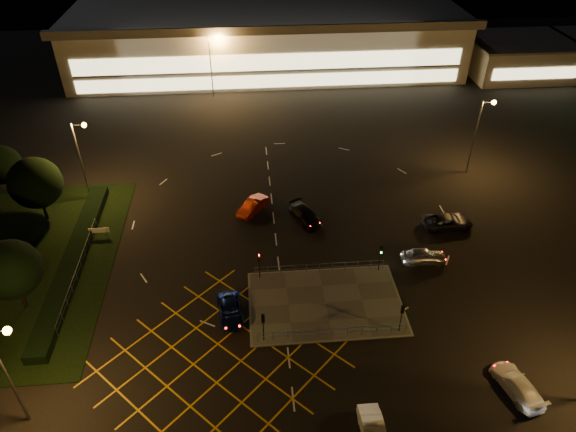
{
  "coord_description": "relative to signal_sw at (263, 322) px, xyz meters",
  "views": [
    {
      "loc": [
        -4.47,
        -35.79,
        35.2
      ],
      "look_at": [
        -0.54,
        9.5,
        2.0
      ],
      "focal_mm": 32.0,
      "sensor_mm": 36.0,
      "label": 1
    }
  ],
  "objects": [
    {
      "name": "supermarket",
      "position": [
        4.0,
        67.95,
        2.95
      ],
      "size": [
        72.0,
        26.5,
        10.5
      ],
      "color": "beige",
      "rests_on": "ground"
    },
    {
      "name": "hedge",
      "position": [
        -19.0,
        11.99,
        -1.87
      ],
      "size": [
        2.0,
        26.0,
        1.0
      ],
      "primitive_type": "cube",
      "color": "black",
      "rests_on": "ground"
    },
    {
      "name": "retail_unit_a",
      "position": [
        50.0,
        59.97,
        0.85
      ],
      "size": [
        18.8,
        14.8,
        6.35
      ],
      "color": "beige",
      "rests_on": "ground"
    },
    {
      "name": "pedestrian_island",
      "position": [
        6.0,
        3.99,
        -2.31
      ],
      "size": [
        14.0,
        9.0,
        0.12
      ],
      "primitive_type": "cube",
      "color": "#4C4944",
      "rests_on": "ground"
    },
    {
      "name": "car_left_blue",
      "position": [
        -2.9,
        3.24,
        -1.72
      ],
      "size": [
        2.64,
        4.86,
        1.29
      ],
      "primitive_type": "imported",
      "rotation": [
        0.0,
        0.0,
        0.11
      ],
      "color": "navy",
      "rests_on": "ground"
    },
    {
      "name": "streetlight_sw",
      "position": [
        -17.56,
        -6.01,
        4.2
      ],
      "size": [
        1.78,
        0.56,
        10.03
      ],
      "color": "slate",
      "rests_on": "ground"
    },
    {
      "name": "streetlight_far_left",
      "position": [
        -5.56,
        53.99,
        4.2
      ],
      "size": [
        1.78,
        0.56,
        10.03
      ],
      "color": "slate",
      "rests_on": "ground"
    },
    {
      "name": "tree_c",
      "position": [
        -24.0,
        19.99,
        2.59
      ],
      "size": [
        5.76,
        5.76,
        7.84
      ],
      "color": "black",
      "rests_on": "ground"
    },
    {
      "name": "streetlight_nw",
      "position": [
        -19.56,
        23.99,
        4.2
      ],
      "size": [
        1.78,
        0.56,
        10.03
      ],
      "color": "slate",
      "rests_on": "ground"
    },
    {
      "name": "car_east_grey",
      "position": [
        21.39,
        14.56,
        -1.59
      ],
      "size": [
        5.7,
        2.84,
        1.55
      ],
      "primitive_type": "imported",
      "rotation": [
        0.0,
        0.0,
        1.62
      ],
      "color": "black",
      "rests_on": "ground"
    },
    {
      "name": "signal_sw",
      "position": [
        0.0,
        0.0,
        0.0
      ],
      "size": [
        0.28,
        0.3,
        3.15
      ],
      "rotation": [
        0.0,
        0.0,
        3.14
      ],
      "color": "black",
      "rests_on": "pedestrian_island"
    },
    {
      "name": "ground",
      "position": [
        4.0,
        5.99,
        -2.37
      ],
      "size": [
        180.0,
        180.0,
        0.0
      ],
      "primitive_type": "plane",
      "color": "black",
      "rests_on": "ground"
    },
    {
      "name": "car_approach_white",
      "position": [
        19.64,
        -6.77,
        -1.63
      ],
      "size": [
        3.13,
        5.39,
        1.47
      ],
      "primitive_type": "imported",
      "rotation": [
        0.0,
        0.0,
        3.37
      ],
      "color": "silver",
      "rests_on": "ground"
    },
    {
      "name": "car_circ_red",
      "position": [
        -0.33,
        19.48,
        -1.6
      ],
      "size": [
        4.07,
        4.71,
        1.53
      ],
      "primitive_type": "imported",
      "rotation": [
        0.0,
        0.0,
        5.65
      ],
      "color": "maroon",
      "rests_on": "ground"
    },
    {
      "name": "streetlight_far_right",
      "position": [
        34.44,
        55.99,
        4.2
      ],
      "size": [
        1.78,
        0.56,
        10.03
      ],
      "color": "slate",
      "rests_on": "ground"
    },
    {
      "name": "grass_verge",
      "position": [
        -24.0,
        11.99,
        -2.33
      ],
      "size": [
        18.0,
        30.0,
        0.08
      ],
      "primitive_type": "cube",
      "color": "black",
      "rests_on": "ground"
    },
    {
      "name": "signal_ne",
      "position": [
        12.0,
        7.99,
        0.0
      ],
      "size": [
        0.28,
        0.3,
        3.15
      ],
      "color": "black",
      "rests_on": "pedestrian_island"
    },
    {
      "name": "tree_e",
      "position": [
        -22.0,
        5.99,
        2.28
      ],
      "size": [
        5.4,
        5.4,
        7.35
      ],
      "color": "black",
      "rests_on": "ground"
    },
    {
      "name": "tree_d",
      "position": [
        -30.0,
        25.99,
        1.65
      ],
      "size": [
        4.68,
        4.68,
        6.37
      ],
      "color": "black",
      "rests_on": "ground"
    },
    {
      "name": "car_right_silver",
      "position": [
        16.92,
        8.99,
        -1.59
      ],
      "size": [
        4.6,
        1.95,
        1.55
      ],
      "primitive_type": "imported",
      "rotation": [
        0.0,
        0.0,
        1.54
      ],
      "color": "#999BA0",
      "rests_on": "ground"
    },
    {
      "name": "signal_nw",
      "position": [
        0.0,
        7.99,
        0.0
      ],
      "size": [
        0.28,
        0.3,
        3.15
      ],
      "color": "black",
      "rests_on": "pedestrian_island"
    },
    {
      "name": "car_far_dkgrey",
      "position": [
        5.6,
        17.26,
        -1.63
      ],
      "size": [
        4.02,
        5.51,
        1.48
      ],
      "primitive_type": "imported",
      "rotation": [
        0.0,
        0.0,
        0.43
      ],
      "color": "black",
      "rests_on": "ground"
    },
    {
      "name": "streetlight_ne",
      "position": [
        28.44,
        25.99,
        4.2
      ],
      "size": [
        1.78,
        0.56,
        10.03
      ],
      "color": "slate",
      "rests_on": "ground"
    },
    {
      "name": "signal_se",
      "position": [
        12.0,
        0.0,
        0.0
      ],
      "size": [
        0.28,
        0.3,
        3.15
      ],
      "rotation": [
        0.0,
        0.0,
        3.14
      ],
      "color": "black",
      "rests_on": "pedestrian_island"
    }
  ]
}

